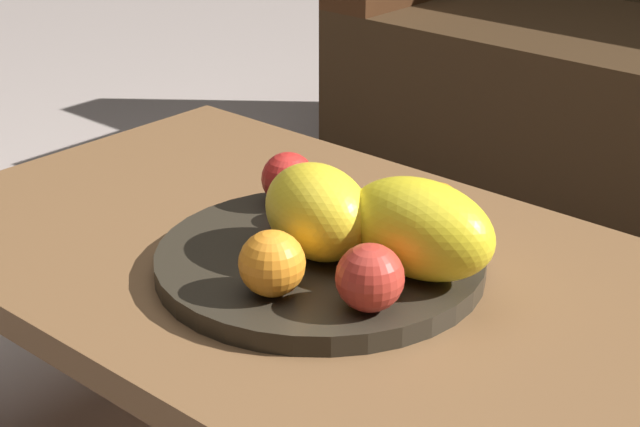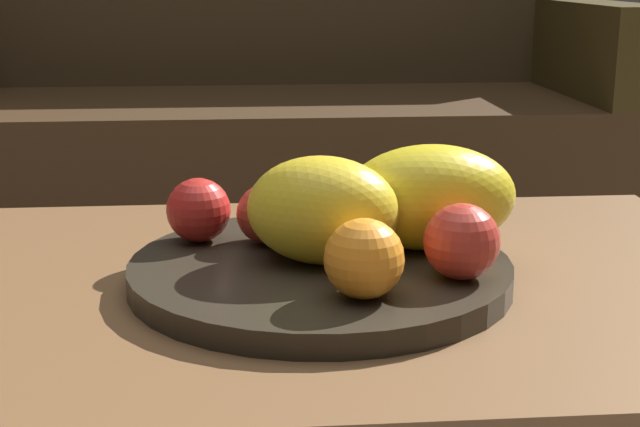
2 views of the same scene
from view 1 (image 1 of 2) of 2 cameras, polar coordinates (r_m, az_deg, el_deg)
The scene contains 10 objects.
coffee_table at distance 1.31m, azimuth -0.87°, elevation -3.87°, with size 1.06×0.65×0.38m.
fruit_bowl at distance 1.25m, azimuth 0.00°, elevation -2.61°, with size 0.39×0.39×0.03m, color #2B251C.
melon_large_front at distance 1.22m, azimuth -0.13°, elevation 0.10°, with size 0.16×0.11×0.11m, color yellow.
melon_smaller_beside at distance 1.18m, azimuth 5.43°, elevation -0.81°, with size 0.19×0.11×0.11m, color yellow.
orange_front at distance 1.28m, azimuth 6.34°, elevation 0.20°, with size 0.07×0.07×0.07m, color orange.
orange_left at distance 1.14m, azimuth -2.63°, elevation -2.73°, with size 0.07×0.07×0.07m, color orange.
apple_front at distance 1.11m, azimuth 2.73°, elevation -3.51°, with size 0.07×0.07×0.07m, color #B83125.
apple_left at distance 1.31m, azimuth 0.21°, elevation 0.83°, with size 0.07×0.07×0.07m, color red.
apple_right at distance 1.36m, azimuth -1.74°, elevation 1.90°, with size 0.07×0.07×0.07m, color red.
banana_bunch at distance 1.25m, azimuth 2.32°, elevation -0.40°, with size 0.17×0.15×0.06m.
Camera 1 is at (0.79, -0.85, 0.96)m, focal length 58.74 mm.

